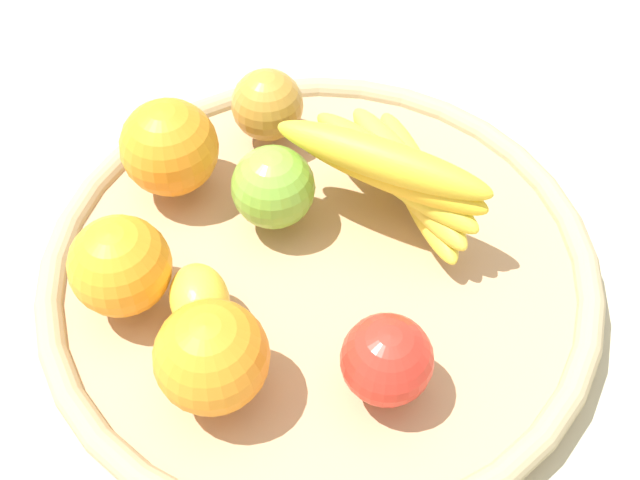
{
  "coord_description": "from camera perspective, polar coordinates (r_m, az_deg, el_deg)",
  "views": [
    {
      "loc": [
        0.36,
        0.15,
        0.54
      ],
      "look_at": [
        0.0,
        0.0,
        0.06
      ],
      "focal_mm": 43.42,
      "sensor_mm": 36.0,
      "label": 1
    }
  ],
  "objects": [
    {
      "name": "ground_plane",
      "position": [
        0.67,
        0.0,
        -3.13
      ],
      "size": [
        2.4,
        2.4,
        0.0
      ],
      "primitive_type": "plane",
      "color": "#B7B497",
      "rests_on": "ground"
    },
    {
      "name": "basket",
      "position": [
        0.65,
        0.0,
        -2.12
      ],
      "size": [
        0.47,
        0.47,
        0.04
      ],
      "color": "tan",
      "rests_on": "ground_plane"
    },
    {
      "name": "apple_2",
      "position": [
        0.64,
        -3.47,
        3.9
      ],
      "size": [
        0.1,
        0.1,
        0.07
      ],
      "primitive_type": "sphere",
      "rotation": [
        0.0,
        0.0,
        0.91
      ],
      "color": "#7BB93B",
      "rests_on": "basket"
    },
    {
      "name": "orange_2",
      "position": [
        0.54,
        -7.98,
        -8.53
      ],
      "size": [
        0.11,
        0.11,
        0.08
      ],
      "primitive_type": "sphere",
      "rotation": [
        0.0,
        0.0,
        5.42
      ],
      "color": "orange",
      "rests_on": "basket"
    },
    {
      "name": "banana_bunch",
      "position": [
        0.64,
        5.67,
        5.06
      ],
      "size": [
        0.16,
        0.18,
        0.09
      ],
      "color": "yellow",
      "rests_on": "basket"
    },
    {
      "name": "orange_1",
      "position": [
        0.67,
        -11.04,
        6.71
      ],
      "size": [
        0.1,
        0.1,
        0.08
      ],
      "primitive_type": "sphere",
      "rotation": [
        0.0,
        0.0,
        4.93
      ],
      "color": "orange",
      "rests_on": "basket"
    },
    {
      "name": "apple_0",
      "position": [
        0.55,
        4.95,
        -8.79
      ],
      "size": [
        0.09,
        0.09,
        0.07
      ],
      "primitive_type": "sphere",
      "rotation": [
        0.0,
        0.0,
        1.05
      ],
      "color": "red",
      "rests_on": "basket"
    },
    {
      "name": "lemon_0",
      "position": [
        0.59,
        -8.87,
        -4.33
      ],
      "size": [
        0.08,
        0.07,
        0.04
      ],
      "primitive_type": "ellipsoid",
      "rotation": [
        0.0,
        0.0,
        3.83
      ],
      "color": "yellow",
      "rests_on": "basket"
    },
    {
      "name": "apple_1",
      "position": [
        0.71,
        -3.9,
        9.9
      ],
      "size": [
        0.07,
        0.07,
        0.07
      ],
      "primitive_type": "sphere",
      "rotation": [
        0.0,
        0.0,
        0.05
      ],
      "color": "#B88532",
      "rests_on": "basket"
    },
    {
      "name": "orange_0",
      "position": [
        0.6,
        -14.51,
        -1.86
      ],
      "size": [
        0.08,
        0.08,
        0.08
      ],
      "primitive_type": "sphere",
      "rotation": [
        0.0,
        0.0,
        4.75
      ],
      "color": "orange",
      "rests_on": "basket"
    }
  ]
}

